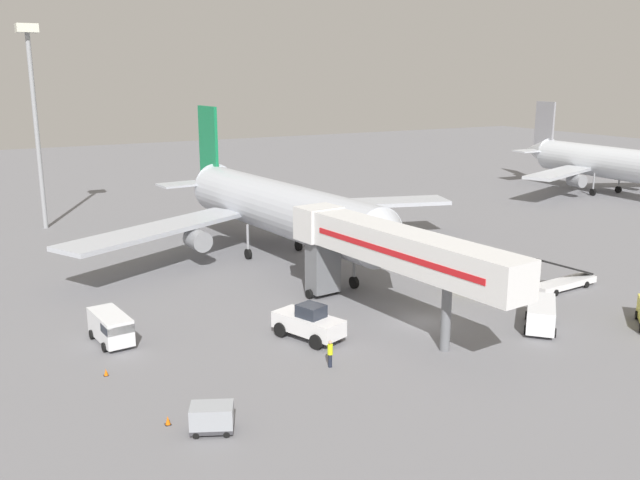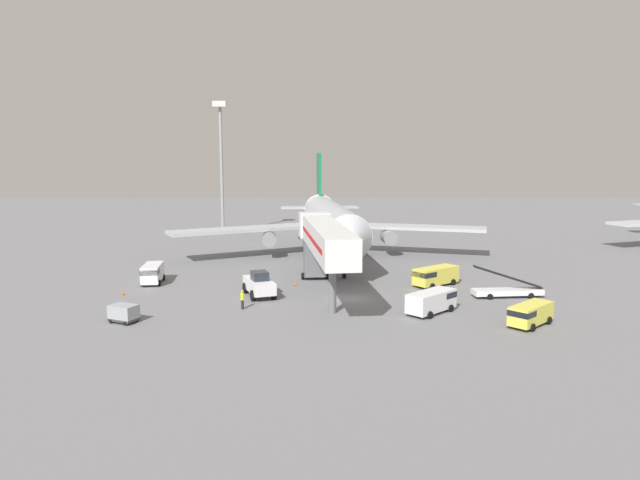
{
  "view_description": "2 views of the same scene",
  "coord_description": "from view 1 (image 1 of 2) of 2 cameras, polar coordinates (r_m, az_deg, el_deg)",
  "views": [
    {
      "loc": [
        -31.18,
        -40.03,
        18.77
      ],
      "look_at": [
        -1.35,
        14.11,
        3.71
      ],
      "focal_mm": 38.51,
      "sensor_mm": 36.0,
      "label": 1
    },
    {
      "loc": [
        -3.65,
        -54.84,
        13.96
      ],
      "look_at": [
        -3.01,
        11.99,
        4.28
      ],
      "focal_mm": 31.37,
      "sensor_mm": 36.0,
      "label": 2
    }
  ],
  "objects": [
    {
      "name": "safety_cone_bravo",
      "position": [
        39.75,
        -12.53,
        -14.43
      ],
      "size": [
        0.33,
        0.33,
        0.51
      ],
      "color": "black",
      "rests_on": "ground"
    },
    {
      "name": "ground_crew_worker_foreground",
      "position": [
        45.41,
        0.85,
        -9.38
      ],
      "size": [
        0.46,
        0.46,
        1.85
      ],
      "color": "#1E2333",
      "rests_on": "ground"
    },
    {
      "name": "safety_cone_alpha",
      "position": [
        55.95,
        -0.19,
        -5.65
      ],
      "size": [
        0.31,
        0.31,
        0.48
      ],
      "color": "black",
      "rests_on": "ground"
    },
    {
      "name": "jet_bridge",
      "position": [
        51.85,
        5.44,
        -0.69
      ],
      "size": [
        5.7,
        23.21,
        7.76
      ],
      "color": "silver",
      "rests_on": "ground"
    },
    {
      "name": "safety_cone_charlie",
      "position": [
        46.53,
        -17.36,
        -10.45
      ],
      "size": [
        0.31,
        0.31,
        0.48
      ],
      "color": "black",
      "rests_on": "ground"
    },
    {
      "name": "ground_plane",
      "position": [
        54.1,
        8.55,
        -6.77
      ],
      "size": [
        300.0,
        300.0,
        0.0
      ],
      "primitive_type": "plane",
      "color": "slate"
    },
    {
      "name": "airplane_at_gate",
      "position": [
        71.36,
        -3.68,
        2.77
      ],
      "size": [
        45.6,
        41.16,
        14.97
      ],
      "color": "#B7BCC6",
      "rests_on": "ground"
    },
    {
      "name": "service_van_mid_center",
      "position": [
        54.71,
        17.89,
        -5.77
      ],
      "size": [
        5.24,
        5.1,
        2.01
      ],
      "color": "white",
      "rests_on": "ground"
    },
    {
      "name": "service_van_near_left",
      "position": [
        63.92,
        12.35,
        -2.6
      ],
      "size": [
        5.69,
        4.97,
        2.07
      ],
      "color": "#E5DB4C",
      "rests_on": "ground"
    },
    {
      "name": "service_van_rear_left",
      "position": [
        51.34,
        -16.96,
        -6.9
      ],
      "size": [
        2.53,
        4.84,
        2.16
      ],
      "color": "white",
      "rests_on": "ground"
    },
    {
      "name": "pushback_tug",
      "position": [
        49.9,
        -0.94,
        -6.9
      ],
      "size": [
        3.92,
        5.85,
        2.64
      ],
      "color": "white",
      "rests_on": "ground"
    },
    {
      "name": "airplane_background",
      "position": [
        117.51,
        23.05,
        5.92
      ],
      "size": [
        36.52,
        38.49,
        14.01
      ],
      "color": "silver",
      "rests_on": "ground"
    },
    {
      "name": "baggage_cart_far_left",
      "position": [
        38.35,
        -8.97,
        -14.34
      ],
      "size": [
        2.71,
        2.32,
        1.55
      ],
      "color": "#38383D",
      "rests_on": "ground"
    },
    {
      "name": "belt_loader_truck",
      "position": [
        64.82,
        19.62,
        -3.25
      ],
      "size": [
        7.24,
        2.25,
        3.34
      ],
      "color": "white",
      "rests_on": "ground"
    },
    {
      "name": "apron_light_mast",
      "position": [
        90.1,
        -22.78,
        11.56
      ],
      "size": [
        2.4,
        2.4,
        24.37
      ],
      "color": "#93969B",
      "rests_on": "ground"
    }
  ]
}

